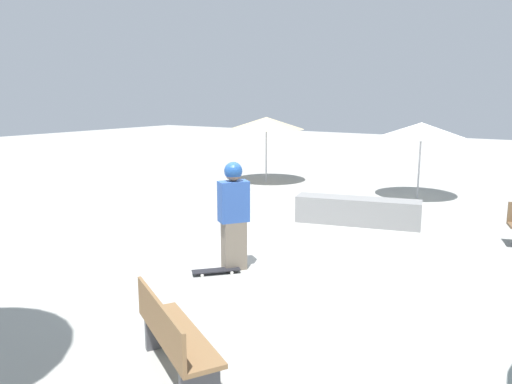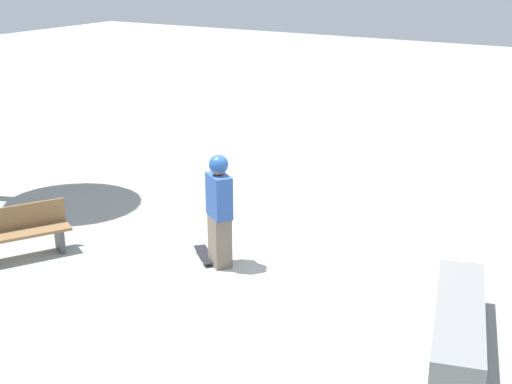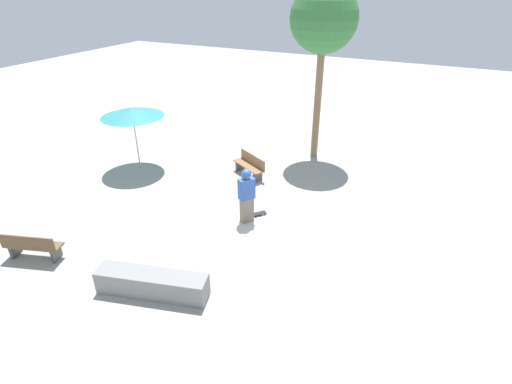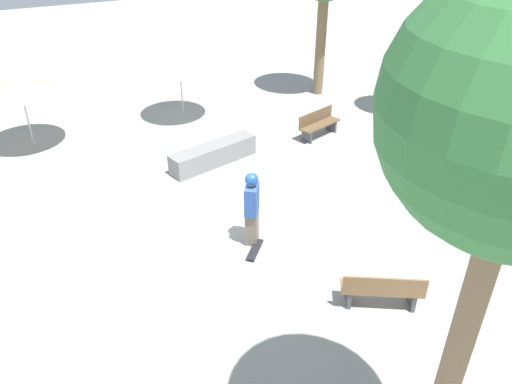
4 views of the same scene
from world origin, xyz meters
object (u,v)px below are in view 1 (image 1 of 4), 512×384
Objects in this scene: skateboard at (216,270)px; shade_umbrella_tan at (266,123)px; bench_near at (173,337)px; shade_umbrella_white at (421,130)px; concrete_ledge at (357,211)px; skater_main at (234,212)px.

skateboard is 9.22m from shade_umbrella_tan.
shade_umbrella_tan is at bearing 147.27° from bench_near.
shade_umbrella_white is (-8.16, 0.98, 1.90)m from skateboard.
concrete_ledge is 1.20× the size of shade_umbrella_white.
shade_umbrella_white is at bearing -152.07° from skater_main.
concrete_ledge is 1.13× the size of shade_umbrella_tan.
skater_main reaches higher than concrete_ledge.
bench_near is 0.64× the size of shade_umbrella_tan.
bench_near is at bearing 6.65° from concrete_ledge.
concrete_ledge is 6.26m from shade_umbrella_tan.
skateboard is 8.44m from shade_umbrella_white.
skater_main is 7.90m from shade_umbrella_white.
bench_near is 0.67× the size of shade_umbrella_white.
shade_umbrella_white is at bearing -145.03° from skateboard.
skater_main is 2.53× the size of skateboard.
bench_near reaches higher than concrete_ledge.
skater_main is at bearing 28.88° from shade_umbrella_tan.
bench_near is (3.01, 1.41, -0.57)m from skater_main.
skateboard is at bearing 19.59° from skater_main.
shade_umbrella_tan is (-8.01, -4.12, 1.95)m from skateboard.
concrete_ledge is at bearing -4.43° from shade_umbrella_white.
skateboard is (0.37, -0.10, -0.94)m from skater_main.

